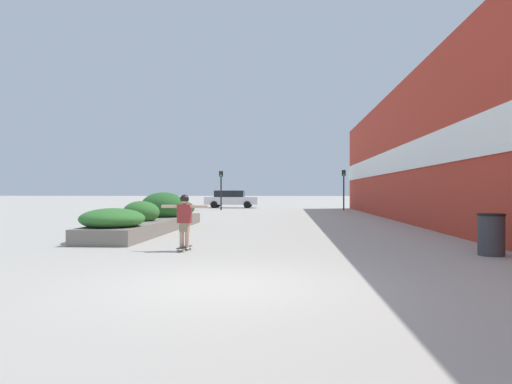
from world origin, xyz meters
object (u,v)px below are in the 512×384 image
object	(u,v)px
trash_bin	(491,234)
skateboarder	(184,215)
traffic_light_left	(221,183)
skateboard	(184,248)
car_leftmost	(231,199)
car_center_left	(413,200)
traffic_light_right	(344,182)

from	to	relation	value
trash_bin	skateboarder	bearing A→B (deg)	177.41
traffic_light_left	skateboarder	bearing A→B (deg)	-83.68
skateboard	skateboarder	size ratio (longest dim) A/B	0.53
skateboard	car_leftmost	world-z (taller)	car_leftmost
car_leftmost	car_center_left	xyz separation A→B (m)	(15.95, -0.11, -0.04)
car_center_left	traffic_light_left	size ratio (longest dim) A/B	1.26
car_center_left	traffic_light_right	size ratio (longest dim) A/B	1.24
car_leftmost	skateboarder	bearing A→B (deg)	4.92
skateboard	car_leftmost	distance (m)	29.68
traffic_light_right	skateboard	bearing A→B (deg)	-105.41
trash_bin	traffic_light_right	bearing A→B (deg)	90.55
skateboarder	trash_bin	world-z (taller)	skateboarder
trash_bin	car_leftmost	world-z (taller)	car_leftmost
skateboard	traffic_light_right	world-z (taller)	traffic_light_right
skateboard	traffic_light_right	size ratio (longest dim) A/B	0.21
traffic_light_right	trash_bin	bearing A→B (deg)	-89.45
car_center_left	traffic_light_left	xyz separation A→B (m)	(-16.11, -4.98, 1.37)
car_center_left	traffic_light_right	xyz separation A→B (m)	(-6.52, -4.47, 1.41)
car_leftmost	traffic_light_left	bearing A→B (deg)	-1.87
trash_bin	car_center_left	distance (m)	30.42
traffic_light_left	traffic_light_right	world-z (taller)	traffic_light_right
skateboarder	traffic_light_left	size ratio (longest dim) A/B	0.42
car_leftmost	car_center_left	bearing A→B (deg)	89.59
car_center_left	traffic_light_right	distance (m)	8.03
skateboard	car_leftmost	bearing A→B (deg)	103.33
skateboarder	car_center_left	world-z (taller)	car_center_left
skateboarder	traffic_light_right	world-z (taller)	traffic_light_right
skateboard	car_center_left	world-z (taller)	car_center_left
skateboarder	car_center_left	size ratio (longest dim) A/B	0.33
car_center_left	traffic_light_left	bearing A→B (deg)	-72.81
trash_bin	car_leftmost	size ratio (longest dim) A/B	0.20
trash_bin	traffic_light_left	xyz separation A→B (m)	(-9.83, 24.78, 1.65)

